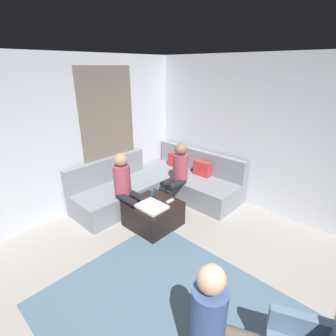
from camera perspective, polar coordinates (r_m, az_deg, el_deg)
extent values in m
cube|color=gray|center=(3.10, 1.77, -33.29)|extent=(6.00, 6.00, 0.10)
cube|color=silver|center=(4.58, 27.22, 5.08)|extent=(6.00, 0.12, 2.70)
cube|color=silver|center=(4.45, -27.83, 4.53)|extent=(0.12, 6.00, 2.70)
cube|color=#726659|center=(4.94, -13.08, 6.87)|extent=(0.06, 1.10, 2.50)
cube|color=slate|center=(3.18, 0.04, -29.61)|extent=(2.60, 2.20, 0.01)
cube|color=gray|center=(5.27, 4.57, -3.71)|extent=(2.10, 0.85, 0.42)
cube|color=gray|center=(5.37, 7.08, 1.70)|extent=(2.10, 0.14, 0.45)
cube|color=gray|center=(4.89, -10.76, -6.24)|extent=(0.85, 1.70, 0.42)
cube|color=gray|center=(4.98, -13.57, -0.43)|extent=(0.14, 1.70, 0.45)
cube|color=red|center=(5.56, 1.78, 1.45)|extent=(0.36, 0.12, 0.36)
cube|color=red|center=(5.16, 7.63, -0.43)|extent=(0.36, 0.12, 0.36)
cube|color=black|center=(4.29, -3.35, -10.21)|extent=(0.76, 0.76, 0.42)
cube|color=white|center=(4.04, -3.67, -8.63)|extent=(0.44, 0.36, 0.04)
cylinder|color=#334C72|center=(4.41, -3.72, -5.41)|extent=(0.08, 0.08, 0.10)
cube|color=white|center=(4.20, 0.48, -7.39)|extent=(0.05, 0.15, 0.02)
cube|color=slate|center=(2.70, 28.39, -28.77)|extent=(0.54, 0.30, 0.22)
cylinder|color=black|center=(4.64, 0.32, -7.45)|extent=(0.12, 0.12, 0.42)
cylinder|color=black|center=(4.75, -1.29, -6.72)|extent=(0.12, 0.12, 0.42)
cylinder|color=black|center=(4.65, 2.00, -3.66)|extent=(0.12, 0.40, 0.12)
cylinder|color=black|center=(4.76, 0.36, -3.02)|extent=(0.12, 0.40, 0.12)
cylinder|color=#993F4C|center=(4.74, 2.81, 0.16)|extent=(0.28, 0.28, 0.50)
sphere|color=#8C664C|center=(4.62, 2.89, 4.30)|extent=(0.22, 0.22, 0.22)
cylinder|color=black|center=(4.31, -5.55, -10.14)|extent=(0.12, 0.12, 0.42)
cylinder|color=black|center=(4.21, -7.41, -11.06)|extent=(0.12, 0.12, 0.42)
cylinder|color=black|center=(4.30, -7.47, -6.09)|extent=(0.40, 0.12, 0.12)
cylinder|color=black|center=(4.21, -9.35, -6.91)|extent=(0.40, 0.12, 0.12)
cylinder|color=#993F4C|center=(4.29, -10.27, -2.65)|extent=(0.28, 0.28, 0.50)
sphere|color=tan|center=(4.15, -10.60, 1.86)|extent=(0.22, 0.22, 0.22)
cylinder|color=brown|center=(2.53, 14.41, -32.49)|extent=(0.41, 0.27, 0.12)
cylinder|color=#3F598C|center=(2.29, 9.09, -29.82)|extent=(0.28, 0.28, 0.50)
sphere|color=#D8AD8C|center=(2.02, 9.75, -23.48)|extent=(0.22, 0.22, 0.22)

